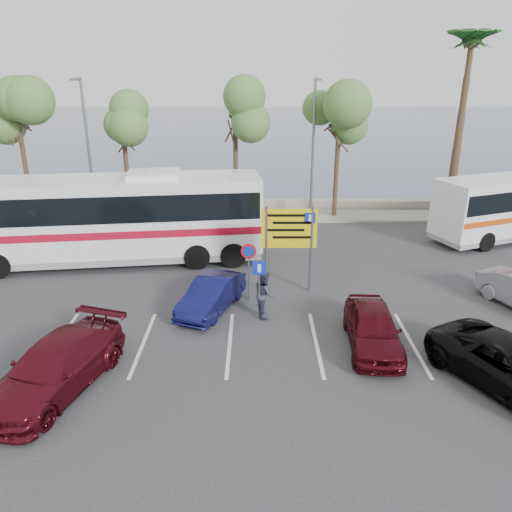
{
  "coord_description": "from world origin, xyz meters",
  "views": [
    {
      "loc": [
        -0.34,
        -15.58,
        8.64
      ],
      "look_at": [
        -0.31,
        3.0,
        1.62
      ],
      "focal_mm": 35.0,
      "sensor_mm": 36.0,
      "label": 1
    }
  ],
  "objects_px": {
    "direction_sign": "(289,235)",
    "car_blue": "(211,295)",
    "car_red": "(373,328)",
    "pedestrian_far": "(265,294)",
    "street_lamp_right": "(313,143)",
    "car_maroon": "(55,367)",
    "coach_bus_left": "(112,222)",
    "street_lamp_left": "(87,143)"
  },
  "relations": [
    {
      "from": "direction_sign",
      "to": "car_blue",
      "type": "relative_size",
      "value": 0.95
    },
    {
      "from": "car_maroon",
      "to": "pedestrian_far",
      "type": "xyz_separation_m",
      "value": [
        6.0,
        4.5,
        0.17
      ]
    },
    {
      "from": "car_red",
      "to": "pedestrian_far",
      "type": "bearing_deg",
      "value": 151.22
    },
    {
      "from": "street_lamp_right",
      "to": "coach_bus_left",
      "type": "relative_size",
      "value": 0.57
    },
    {
      "from": "car_blue",
      "to": "car_red",
      "type": "xyz_separation_m",
      "value": [
        5.5,
        -2.7,
        0.07
      ]
    },
    {
      "from": "pedestrian_far",
      "to": "street_lamp_right",
      "type": "bearing_deg",
      "value": -22.35
    },
    {
      "from": "street_lamp_left",
      "to": "coach_bus_left",
      "type": "distance_m",
      "value": 8.08
    },
    {
      "from": "car_maroon",
      "to": "street_lamp_right",
      "type": "bearing_deg",
      "value": 80.08
    },
    {
      "from": "car_blue",
      "to": "pedestrian_far",
      "type": "relative_size",
      "value": 2.13
    },
    {
      "from": "street_lamp_left",
      "to": "pedestrian_far",
      "type": "height_order",
      "value": "street_lamp_left"
    },
    {
      "from": "car_red",
      "to": "direction_sign",
      "type": "bearing_deg",
      "value": 122.98
    },
    {
      "from": "street_lamp_right",
      "to": "car_red",
      "type": "distance_m",
      "value": 15.24
    },
    {
      "from": "direction_sign",
      "to": "car_blue",
      "type": "distance_m",
      "value": 3.89
    },
    {
      "from": "coach_bus_left",
      "to": "car_red",
      "type": "distance_m",
      "value": 13.07
    },
    {
      "from": "street_lamp_right",
      "to": "car_maroon",
      "type": "relative_size",
      "value": 1.61
    },
    {
      "from": "direction_sign",
      "to": "car_red",
      "type": "height_order",
      "value": "direction_sign"
    },
    {
      "from": "direction_sign",
      "to": "car_blue",
      "type": "height_order",
      "value": "direction_sign"
    },
    {
      "from": "direction_sign",
      "to": "car_red",
      "type": "distance_m",
      "value": 5.35
    },
    {
      "from": "car_maroon",
      "to": "pedestrian_far",
      "type": "relative_size",
      "value": 2.8
    },
    {
      "from": "car_red",
      "to": "pedestrian_far",
      "type": "distance_m",
      "value": 4.14
    },
    {
      "from": "street_lamp_right",
      "to": "pedestrian_far",
      "type": "relative_size",
      "value": 4.51
    },
    {
      "from": "coach_bus_left",
      "to": "car_maroon",
      "type": "height_order",
      "value": "coach_bus_left"
    },
    {
      "from": "direction_sign",
      "to": "pedestrian_far",
      "type": "relative_size",
      "value": 2.03
    },
    {
      "from": "car_maroon",
      "to": "street_lamp_left",
      "type": "bearing_deg",
      "value": 121.17
    },
    {
      "from": "coach_bus_left",
      "to": "car_blue",
      "type": "distance_m",
      "value": 7.19
    },
    {
      "from": "street_lamp_left",
      "to": "car_red",
      "type": "xyz_separation_m",
      "value": [
        13.5,
        -14.72,
        -3.91
      ]
    },
    {
      "from": "street_lamp_left",
      "to": "car_maroon",
      "type": "relative_size",
      "value": 1.61
    },
    {
      "from": "coach_bus_left",
      "to": "street_lamp_right",
      "type": "bearing_deg",
      "value": 35.13
    },
    {
      "from": "car_blue",
      "to": "car_maroon",
      "type": "bearing_deg",
      "value": -107.78
    },
    {
      "from": "street_lamp_left",
      "to": "direction_sign",
      "type": "xyz_separation_m",
      "value": [
        11.0,
        -10.32,
        -2.17
      ]
    },
    {
      "from": "car_blue",
      "to": "coach_bus_left",
      "type": "bearing_deg",
      "value": 155.75
    },
    {
      "from": "coach_bus_left",
      "to": "pedestrian_far",
      "type": "height_order",
      "value": "coach_bus_left"
    },
    {
      "from": "car_blue",
      "to": "pedestrian_far",
      "type": "xyz_separation_m",
      "value": [
        2.0,
        -0.5,
        0.26
      ]
    },
    {
      "from": "street_lamp_right",
      "to": "direction_sign",
      "type": "relative_size",
      "value": 2.23
    },
    {
      "from": "direction_sign",
      "to": "car_blue",
      "type": "xyz_separation_m",
      "value": [
        -3.0,
        -1.7,
        -1.81
      ]
    },
    {
      "from": "street_lamp_left",
      "to": "car_blue",
      "type": "distance_m",
      "value": 14.98
    },
    {
      "from": "direction_sign",
      "to": "pedestrian_far",
      "type": "xyz_separation_m",
      "value": [
        -1.0,
        -2.2,
        -1.54
      ]
    },
    {
      "from": "street_lamp_left",
      "to": "car_red",
      "type": "bearing_deg",
      "value": -47.48
    },
    {
      "from": "car_red",
      "to": "car_maroon",
      "type": "bearing_deg",
      "value": -162.99
    },
    {
      "from": "street_lamp_right",
      "to": "car_maroon",
      "type": "distance_m",
      "value": 19.64
    },
    {
      "from": "car_maroon",
      "to": "direction_sign",
      "type": "bearing_deg",
      "value": 61.66
    },
    {
      "from": "car_blue",
      "to": "car_maroon",
      "type": "distance_m",
      "value": 6.4
    }
  ]
}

